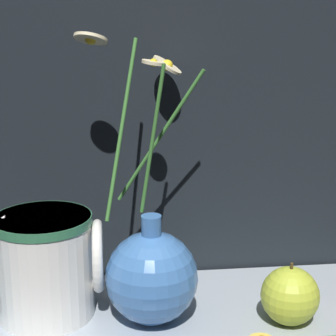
% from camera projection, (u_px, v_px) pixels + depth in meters
% --- Properties ---
extents(ground_plane, '(6.00, 6.00, 0.00)m').
position_uv_depth(ground_plane, '(175.00, 321.00, 0.79)').
color(ground_plane, black).
extents(shelf, '(0.76, 0.26, 0.01)m').
position_uv_depth(shelf, '(175.00, 317.00, 0.78)').
color(shelf, '#9EA8B2').
rests_on(shelf, ground_plane).
extents(vase_with_flowers, '(0.18, 0.20, 0.38)m').
position_uv_depth(vase_with_flowers, '(151.00, 272.00, 0.75)').
color(vase_with_flowers, '#3F72B7').
rests_on(vase_with_flowers, shelf).
extents(ceramic_pitcher, '(0.16, 0.13, 0.16)m').
position_uv_depth(ceramic_pitcher, '(47.00, 262.00, 0.76)').
color(ceramic_pitcher, white).
rests_on(ceramic_pitcher, shelf).
extents(orange_fruit, '(0.08, 0.08, 0.09)m').
position_uv_depth(orange_fruit, '(290.00, 296.00, 0.75)').
color(orange_fruit, '#B7C638').
rests_on(orange_fruit, shelf).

